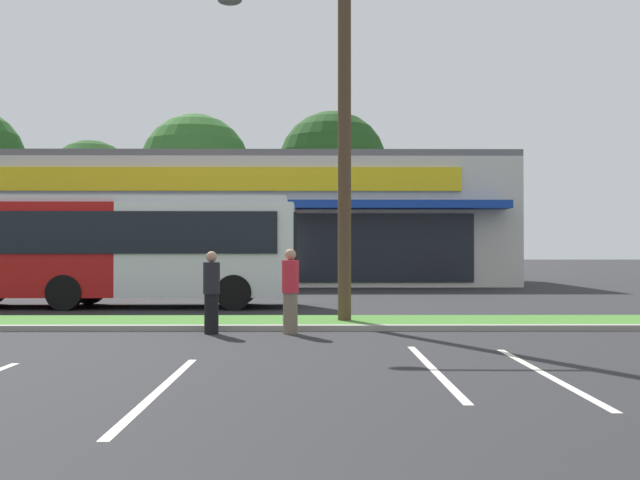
# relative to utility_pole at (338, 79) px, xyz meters

# --- Properties ---
(grass_median) EXTENTS (56.00, 2.20, 0.12)m
(grass_median) POSITION_rel_utility_pole_xyz_m (-2.62, 0.15, -5.52)
(grass_median) COLOR #427A2D
(grass_median) RESTS_ON ground_plane
(curb_lip) EXTENTS (56.00, 0.24, 0.12)m
(curb_lip) POSITION_rel_utility_pole_xyz_m (-2.62, -1.07, -5.52)
(curb_lip) COLOR #99968C
(curb_lip) RESTS_ON ground_plane
(parking_stripe_2) EXTENTS (0.12, 4.80, 0.01)m
(parking_stripe_2) POSITION_rel_utility_pole_xyz_m (-2.42, -7.50, -5.57)
(parking_stripe_2) COLOR silver
(parking_stripe_2) RESTS_ON ground_plane
(parking_stripe_3) EXTENTS (0.12, 4.80, 0.01)m
(parking_stripe_3) POSITION_rel_utility_pole_xyz_m (1.15, -6.02, -5.57)
(parking_stripe_3) COLOR silver
(parking_stripe_3) RESTS_ON ground_plane
(parking_stripe_4) EXTENTS (0.12, 4.80, 0.01)m
(parking_stripe_4) POSITION_rel_utility_pole_xyz_m (2.62, -6.41, -5.57)
(parking_stripe_4) COLOR silver
(parking_stripe_4) RESTS_ON ground_plane
(storefront_building) EXTENTS (28.33, 11.85, 6.23)m
(storefront_building) POSITION_rel_utility_pole_xyz_m (-5.28, 21.41, -2.46)
(storefront_building) COLOR beige
(storefront_building) RESTS_ON ground_plane
(tree_left) EXTENTS (5.88, 5.88, 8.79)m
(tree_left) POSITION_rel_utility_pole_xyz_m (-15.04, 30.87, 0.26)
(tree_left) COLOR #473323
(tree_left) RESTS_ON ground_plane
(tree_mid_left) EXTENTS (7.28, 7.28, 10.69)m
(tree_mid_left) POSITION_rel_utility_pole_xyz_m (-8.45, 31.91, 1.46)
(tree_mid_left) COLOR #473323
(tree_mid_left) RESTS_ON ground_plane
(tree_mid) EXTENTS (6.95, 6.95, 10.52)m
(tree_mid) POSITION_rel_utility_pole_xyz_m (0.63, 30.00, 1.46)
(tree_mid) COLOR #473323
(tree_mid) RESTS_ON ground_plane
(utility_pole) EXTENTS (3.03, 2.40, 10.45)m
(utility_pole) POSITION_rel_utility_pole_xyz_m (0.00, 0.00, 0.00)
(utility_pole) COLOR #4C3826
(utility_pole) RESTS_ON ground_plane
(city_bus) EXTENTS (11.24, 2.75, 3.25)m
(city_bus) POSITION_rel_utility_pole_xyz_m (-6.72, 5.24, -3.81)
(city_bus) COLOR #B71414
(city_bus) RESTS_ON ground_plane
(car_2) EXTENTS (4.34, 1.91, 1.60)m
(car_2) POSITION_rel_utility_pole_xyz_m (-4.99, 11.51, -4.76)
(car_2) COLOR slate
(car_2) RESTS_ON ground_plane
(pedestrian_near_bench) EXTENTS (0.35, 0.35, 1.72)m
(pedestrian_near_bench) POSITION_rel_utility_pole_xyz_m (-1.03, -1.63, -4.71)
(pedestrian_near_bench) COLOR #726651
(pedestrian_near_bench) RESTS_ON ground_plane
(pedestrian_mid) EXTENTS (0.34, 0.34, 1.67)m
(pedestrian_mid) POSITION_rel_utility_pole_xyz_m (-2.63, -1.63, -4.73)
(pedestrian_mid) COLOR black
(pedestrian_mid) RESTS_ON ground_plane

